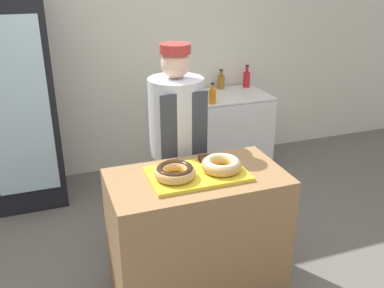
{
  "coord_description": "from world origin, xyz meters",
  "views": [
    {
      "loc": [
        -0.85,
        -2.28,
        2.13
      ],
      "look_at": [
        0.0,
        0.1,
        1.06
      ],
      "focal_mm": 40.0,
      "sensor_mm": 36.0,
      "label": 1
    }
  ],
  "objects_px": {
    "donut_chocolate_glaze": "(175,171)",
    "baker_person": "(177,146)",
    "bottle_green": "(188,90)",
    "bottle_red": "(247,79)",
    "brownie_back_left": "(174,164)",
    "brownie_back_right": "(205,159)",
    "chest_freezer": "(223,131)",
    "serving_tray": "(197,174)",
    "bottle_orange": "(212,96)",
    "beverage_fridge": "(19,103)",
    "donut_light_glaze": "(221,164)",
    "bottle_amber": "(221,81)"
  },
  "relations": [
    {
      "from": "donut_chocolate_glaze",
      "to": "baker_person",
      "type": "height_order",
      "value": "baker_person"
    },
    {
      "from": "bottle_green",
      "to": "bottle_red",
      "type": "bearing_deg",
      "value": 10.35
    },
    {
      "from": "brownie_back_left",
      "to": "brownie_back_right",
      "type": "distance_m",
      "value": 0.22
    },
    {
      "from": "brownie_back_right",
      "to": "chest_freezer",
      "type": "height_order",
      "value": "brownie_back_right"
    },
    {
      "from": "serving_tray",
      "to": "bottle_orange",
      "type": "height_order",
      "value": "bottle_orange"
    },
    {
      "from": "chest_freezer",
      "to": "bottle_green",
      "type": "bearing_deg",
      "value": 169.3
    },
    {
      "from": "brownie_back_right",
      "to": "beverage_fridge",
      "type": "distance_m",
      "value": 1.99
    },
    {
      "from": "beverage_fridge",
      "to": "bottle_green",
      "type": "xyz_separation_m",
      "value": [
        1.65,
        0.08,
        -0.05
      ]
    },
    {
      "from": "donut_chocolate_glaze",
      "to": "beverage_fridge",
      "type": "relative_size",
      "value": 0.13
    },
    {
      "from": "bottle_orange",
      "to": "bottle_green",
      "type": "xyz_separation_m",
      "value": [
        -0.15,
        0.32,
        -0.01
      ]
    },
    {
      "from": "donut_chocolate_glaze",
      "to": "chest_freezer",
      "type": "distance_m",
      "value": 2.16
    },
    {
      "from": "donut_light_glaze",
      "to": "baker_person",
      "type": "bearing_deg",
      "value": 98.73
    },
    {
      "from": "bottle_orange",
      "to": "bottle_amber",
      "type": "relative_size",
      "value": 0.98
    },
    {
      "from": "baker_person",
      "to": "chest_freezer",
      "type": "height_order",
      "value": "baker_person"
    },
    {
      "from": "bottle_amber",
      "to": "bottle_green",
      "type": "xyz_separation_m",
      "value": [
        -0.45,
        -0.17,
        -0.01
      ]
    },
    {
      "from": "donut_chocolate_glaze",
      "to": "beverage_fridge",
      "type": "xyz_separation_m",
      "value": [
        -0.92,
        1.77,
        0.02
      ]
    },
    {
      "from": "chest_freezer",
      "to": "bottle_orange",
      "type": "bearing_deg",
      "value": -134.73
    },
    {
      "from": "baker_person",
      "to": "bottle_green",
      "type": "relative_size",
      "value": 8.31
    },
    {
      "from": "donut_chocolate_glaze",
      "to": "brownie_back_right",
      "type": "distance_m",
      "value": 0.31
    },
    {
      "from": "donut_light_glaze",
      "to": "chest_freezer",
      "type": "relative_size",
      "value": 0.28
    },
    {
      "from": "bottle_red",
      "to": "donut_chocolate_glaze",
      "type": "bearing_deg",
      "value": -126.69
    },
    {
      "from": "serving_tray",
      "to": "bottle_orange",
      "type": "distance_m",
      "value": 1.67
    },
    {
      "from": "brownie_back_left",
      "to": "baker_person",
      "type": "distance_m",
      "value": 0.5
    },
    {
      "from": "baker_person",
      "to": "bottle_red",
      "type": "height_order",
      "value": "baker_person"
    },
    {
      "from": "bottle_green",
      "to": "donut_light_glaze",
      "type": "bearing_deg",
      "value": -102.64
    },
    {
      "from": "serving_tray",
      "to": "brownie_back_left",
      "type": "xyz_separation_m",
      "value": [
        -0.11,
        0.14,
        0.03
      ]
    },
    {
      "from": "brownie_back_right",
      "to": "beverage_fridge",
      "type": "xyz_separation_m",
      "value": [
        -1.19,
        1.6,
        0.04
      ]
    },
    {
      "from": "brownie_back_left",
      "to": "baker_person",
      "type": "xyz_separation_m",
      "value": [
        0.17,
        0.47,
        -0.08
      ]
    },
    {
      "from": "baker_person",
      "to": "bottle_green",
      "type": "bearing_deg",
      "value": 67.15
    },
    {
      "from": "beverage_fridge",
      "to": "bottle_orange",
      "type": "distance_m",
      "value": 1.81
    },
    {
      "from": "beverage_fridge",
      "to": "bottle_amber",
      "type": "bearing_deg",
      "value": 6.86
    },
    {
      "from": "chest_freezer",
      "to": "bottle_green",
      "type": "relative_size",
      "value": 4.82
    },
    {
      "from": "brownie_back_right",
      "to": "chest_freezer",
      "type": "distance_m",
      "value": 1.89
    },
    {
      "from": "donut_chocolate_glaze",
      "to": "donut_light_glaze",
      "type": "height_order",
      "value": "same"
    },
    {
      "from": "donut_chocolate_glaze",
      "to": "bottle_orange",
      "type": "height_order",
      "value": "bottle_orange"
    },
    {
      "from": "brownie_back_right",
      "to": "bottle_red",
      "type": "xyz_separation_m",
      "value": [
        1.21,
        1.82,
        0.02
      ]
    },
    {
      "from": "baker_person",
      "to": "beverage_fridge",
      "type": "distance_m",
      "value": 1.61
    },
    {
      "from": "chest_freezer",
      "to": "bottle_green",
      "type": "distance_m",
      "value": 0.63
    },
    {
      "from": "donut_light_glaze",
      "to": "bottle_green",
      "type": "distance_m",
      "value": 1.89
    },
    {
      "from": "chest_freezer",
      "to": "bottle_red",
      "type": "xyz_separation_m",
      "value": [
        0.36,
        0.21,
        0.51
      ]
    },
    {
      "from": "chest_freezer",
      "to": "bottle_orange",
      "type": "xyz_separation_m",
      "value": [
        -0.24,
        -0.24,
        0.5
      ]
    },
    {
      "from": "brownie_back_left",
      "to": "chest_freezer",
      "type": "bearing_deg",
      "value": 56.37
    },
    {
      "from": "beverage_fridge",
      "to": "brownie_back_right",
      "type": "bearing_deg",
      "value": -53.41
    },
    {
      "from": "bottle_red",
      "to": "serving_tray",
      "type": "bearing_deg",
      "value": -123.98
    },
    {
      "from": "brownie_back_left",
      "to": "donut_light_glaze",
      "type": "bearing_deg",
      "value": -31.7
    },
    {
      "from": "donut_light_glaze",
      "to": "bottle_red",
      "type": "distance_m",
      "value": 2.3
    },
    {
      "from": "serving_tray",
      "to": "donut_chocolate_glaze",
      "type": "distance_m",
      "value": 0.17
    },
    {
      "from": "donut_light_glaze",
      "to": "brownie_back_left",
      "type": "xyz_separation_m",
      "value": [
        -0.27,
        0.16,
        -0.03
      ]
    },
    {
      "from": "beverage_fridge",
      "to": "bottle_amber",
      "type": "relative_size",
      "value": 8.88
    },
    {
      "from": "donut_light_glaze",
      "to": "bottle_red",
      "type": "relative_size",
      "value": 1.03
    }
  ]
}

